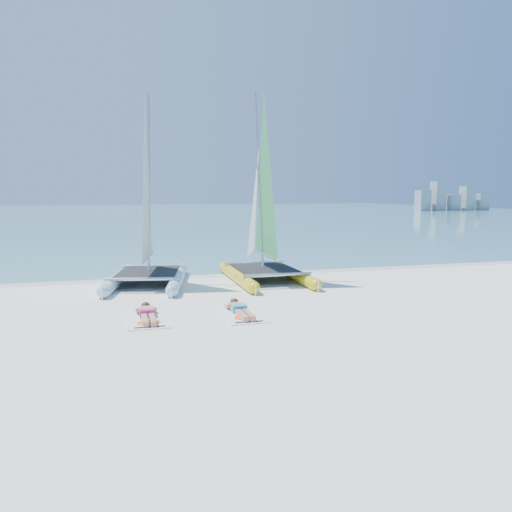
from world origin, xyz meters
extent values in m
plane|color=silver|center=(0.00, 0.00, 0.00)|extent=(140.00, 140.00, 0.00)
cube|color=#70B4BA|center=(0.00, 63.00, 0.01)|extent=(140.00, 115.00, 0.01)
cube|color=silver|center=(0.00, 5.50, 0.00)|extent=(140.00, 1.40, 0.01)
cube|color=#A2ACB2|center=(48.00, 62.00, 1.75)|extent=(2.00, 2.00, 3.50)
cube|color=#A2ACB2|center=(51.00, 62.00, 2.50)|extent=(2.00, 2.00, 5.00)
cube|color=#A2ACB2|center=(54.00, 62.00, 1.40)|extent=(2.00, 2.00, 2.80)
cube|color=#A2ACB2|center=(57.00, 62.00, 2.10)|extent=(2.00, 2.00, 4.20)
cube|color=#A2ACB2|center=(60.00, 62.00, 1.50)|extent=(2.00, 2.00, 3.00)
cylinder|color=#B2D7EA|center=(-3.19, 4.28, 0.20)|extent=(1.27, 4.49, 0.40)
cone|color=#B2D7EA|center=(-2.71, 6.71, 0.20)|extent=(0.48, 0.64, 0.38)
cylinder|color=#B2D7EA|center=(-1.22, 3.89, 0.20)|extent=(1.27, 4.49, 0.40)
cone|color=#B2D7EA|center=(-0.73, 6.32, 0.20)|extent=(0.48, 0.64, 0.38)
cube|color=black|center=(-2.21, 4.08, 0.43)|extent=(2.39, 2.81, 0.03)
cylinder|color=silver|center=(-2.05, 4.87, 3.52)|extent=(0.32, 1.18, 6.20)
cylinder|color=yellow|center=(0.84, 3.72, 0.20)|extent=(0.45, 4.59, 0.41)
cone|color=yellow|center=(0.86, 6.25, 0.20)|extent=(0.39, 0.59, 0.39)
cylinder|color=yellow|center=(2.89, 3.70, 0.20)|extent=(0.45, 4.59, 0.41)
cone|color=yellow|center=(2.91, 6.23, 0.20)|extent=(0.39, 0.59, 0.39)
cube|color=black|center=(1.86, 3.71, 0.44)|extent=(2.00, 2.54, 0.03)
cylinder|color=silver|center=(1.87, 4.53, 3.59)|extent=(0.11, 1.21, 6.32)
cube|color=silver|center=(-2.54, -0.83, 0.01)|extent=(1.00, 1.85, 0.02)
cube|color=tan|center=(-2.54, -0.40, 0.12)|extent=(0.36, 0.55, 0.17)
cube|color=#CC3084|center=(-2.54, -0.60, 0.12)|extent=(0.37, 0.22, 0.17)
cube|color=tan|center=(-2.54, -1.20, 0.09)|extent=(0.31, 0.85, 0.13)
sphere|color=tan|center=(-2.54, -0.03, 0.16)|extent=(0.21, 0.21, 0.21)
ellipsoid|color=#392114|center=(-2.54, -0.02, 0.20)|extent=(0.22, 0.24, 0.15)
cube|color=silver|center=(-0.19, -1.01, 0.01)|extent=(1.00, 1.85, 0.02)
cube|color=tan|center=(-0.19, -0.58, 0.12)|extent=(0.36, 0.55, 0.17)
cube|color=#2799D0|center=(-0.19, -0.78, 0.12)|extent=(0.37, 0.22, 0.17)
cube|color=tan|center=(-0.19, -1.38, 0.09)|extent=(0.31, 0.85, 0.13)
sphere|color=tan|center=(-0.19, -0.21, 0.16)|extent=(0.21, 0.21, 0.21)
ellipsoid|color=#392114|center=(-0.19, -0.20, 0.20)|extent=(0.22, 0.24, 0.15)
camera|label=1|loc=(-3.25, -13.08, 3.12)|focal=35.00mm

